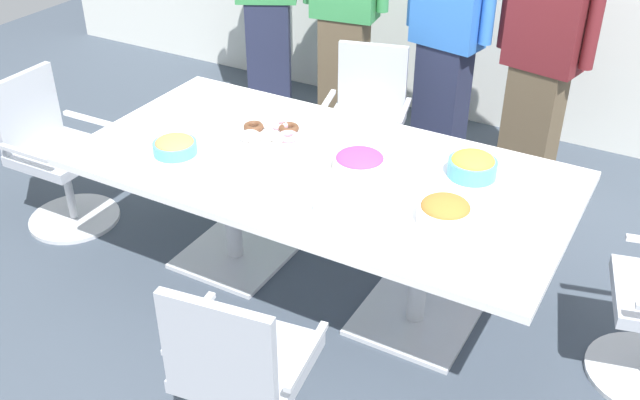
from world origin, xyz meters
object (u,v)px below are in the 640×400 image
at_px(person_standing_2, 448,31).
at_px(conference_table, 320,187).
at_px(person_standing_3, 543,55).
at_px(snack_bowl_chips_yellow, 473,165).
at_px(snack_bowl_pretzels, 445,211).
at_px(snack_bowl_candy_mix, 360,161).
at_px(office_chair_2, 366,129).
at_px(snack_bowl_cookies, 175,146).
at_px(person_standing_1, 345,3).
at_px(plate_stack, 338,207).
at_px(office_chair_3, 56,160).
at_px(donut_platter, 270,133).
at_px(office_chair_0, 243,382).

bearing_deg(person_standing_2, conference_table, 100.07).
xyz_separation_m(person_standing_3, snack_bowl_chips_yellow, (0.03, -1.30, -0.11)).
bearing_deg(person_standing_2, snack_bowl_chips_yellow, 127.36).
bearing_deg(snack_bowl_pretzels, snack_bowl_candy_mix, 155.63).
xyz_separation_m(office_chair_2, snack_bowl_cookies, (-0.41, -1.34, 0.39)).
xyz_separation_m(person_standing_1, snack_bowl_chips_yellow, (1.41, -1.39, -0.18)).
height_order(conference_table, snack_bowl_chips_yellow, snack_bowl_chips_yellow).
distance_m(person_standing_2, snack_bowl_pretzels, 1.88).
relative_size(snack_bowl_candy_mix, plate_stack, 1.16).
bearing_deg(snack_bowl_pretzels, person_standing_3, 92.19).
relative_size(office_chair_3, snack_bowl_pretzels, 3.84).
bearing_deg(snack_bowl_candy_mix, donut_platter, 172.39).
height_order(office_chair_3, plate_stack, office_chair_3).
distance_m(office_chair_2, snack_bowl_cookies, 1.45).
height_order(office_chair_2, donut_platter, office_chair_2).
relative_size(conference_table, snack_bowl_candy_mix, 9.28).
relative_size(person_standing_3, snack_bowl_cookies, 8.03).
height_order(office_chair_0, office_chair_3, same).
height_order(person_standing_3, snack_bowl_pretzels, person_standing_3).
bearing_deg(office_chair_2, donut_platter, 70.09).
distance_m(person_standing_3, donut_platter, 1.75).
bearing_deg(office_chair_2, plate_stack, 96.94).
distance_m(office_chair_2, person_standing_1, 0.93).
bearing_deg(snack_bowl_chips_yellow, snack_bowl_cookies, -159.44).
distance_m(office_chair_0, snack_bowl_pretzels, 1.09).
relative_size(office_chair_0, snack_bowl_pretzels, 3.84).
bearing_deg(person_standing_3, snack_bowl_chips_yellow, 103.35).
bearing_deg(person_standing_3, snack_bowl_candy_mix, 84.96).
xyz_separation_m(snack_bowl_chips_yellow, donut_platter, (-1.04, -0.13, -0.04)).
height_order(snack_bowl_candy_mix, snack_bowl_pretzels, snack_bowl_pretzels).
distance_m(person_standing_2, person_standing_3, 0.61).
height_order(office_chair_2, snack_bowl_chips_yellow, office_chair_2).
relative_size(conference_table, donut_platter, 7.41).
bearing_deg(conference_table, office_chair_0, -75.87).
bearing_deg(person_standing_1, snack_bowl_cookies, 83.93).
relative_size(office_chair_0, office_chair_2, 1.00).
bearing_deg(donut_platter, conference_table, -19.71).
distance_m(conference_table, office_chair_2, 1.15).
bearing_deg(snack_bowl_chips_yellow, snack_bowl_candy_mix, -157.51).
bearing_deg(plate_stack, snack_bowl_chips_yellow, 54.78).
bearing_deg(person_standing_3, donut_platter, 66.52).
bearing_deg(office_chair_3, conference_table, 94.62).
height_order(snack_bowl_cookies, plate_stack, snack_bowl_cookies).
distance_m(person_standing_1, snack_bowl_pretzels, 2.34).
distance_m(donut_platter, plate_stack, 0.78).
height_order(office_chair_3, snack_bowl_pretzels, office_chair_3).
xyz_separation_m(office_chair_0, donut_platter, (-0.65, 1.22, 0.37)).
distance_m(office_chair_3, plate_stack, 1.99).
xyz_separation_m(person_standing_1, person_standing_3, (1.38, -0.10, -0.08)).
bearing_deg(snack_bowl_cookies, snack_bowl_chips_yellow, 20.56).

